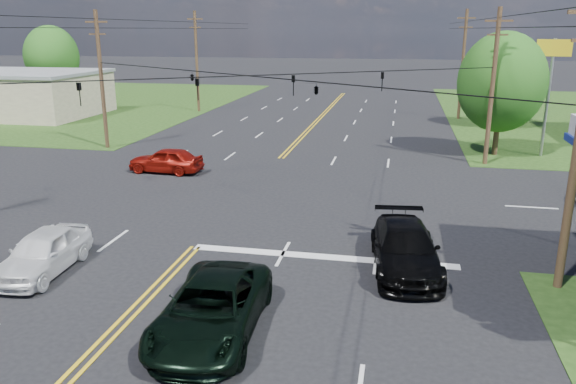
% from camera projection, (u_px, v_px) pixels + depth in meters
% --- Properties ---
extents(ground, '(280.00, 280.00, 0.00)m').
position_uv_depth(ground, '(249.00, 192.00, 29.51)').
color(ground, black).
rests_on(ground, ground).
extents(grass_nw, '(46.00, 48.00, 0.03)m').
position_uv_depth(grass_nw, '(34.00, 102.00, 66.25)').
color(grass_nw, '#1F3D13').
rests_on(grass_nw, ground).
extents(stop_bar, '(10.00, 0.50, 0.02)m').
position_uv_depth(stop_bar, '(322.00, 257.00, 21.03)').
color(stop_bar, silver).
rests_on(stop_bar, ground).
extents(retail_nw, '(16.00, 11.00, 4.00)m').
position_uv_depth(retail_nw, '(13.00, 95.00, 55.33)').
color(retail_nw, tan).
rests_on(retail_nw, ground).
extents(pole_nw, '(1.60, 0.28, 9.50)m').
position_uv_depth(pole_nw, '(101.00, 79.00, 39.07)').
color(pole_nw, '#472B1E').
rests_on(pole_nw, ground).
extents(pole_ne, '(1.60, 0.28, 9.50)m').
position_uv_depth(pole_ne, '(493.00, 86.00, 34.15)').
color(pole_ne, '#472B1E').
rests_on(pole_ne, ground).
extents(pole_left_far, '(1.60, 0.28, 10.00)m').
position_uv_depth(pole_left_far, '(197.00, 60.00, 56.88)').
color(pole_left_far, '#472B1E').
rests_on(pole_left_far, ground).
extents(pole_right_far, '(1.60, 0.28, 10.00)m').
position_uv_depth(pole_right_far, '(463.00, 63.00, 51.97)').
color(pole_right_far, '#472B1E').
rests_on(pole_right_far, ground).
extents(span_wire_signals, '(26.00, 18.00, 1.13)m').
position_uv_depth(span_wire_signals, '(247.00, 76.00, 27.83)').
color(span_wire_signals, black).
rests_on(span_wire_signals, ground).
extents(power_lines, '(26.04, 100.00, 0.64)m').
position_uv_depth(power_lines, '(234.00, 20.00, 25.22)').
color(power_lines, black).
rests_on(power_lines, ground).
extents(tree_right_a, '(5.70, 5.70, 8.18)m').
position_uv_depth(tree_right_a, '(502.00, 82.00, 36.80)').
color(tree_right_a, '#472B1E').
rests_on(tree_right_a, ground).
extents(tree_right_b, '(4.94, 4.94, 7.09)m').
position_uv_depth(tree_right_b, '(509.00, 78.00, 47.80)').
color(tree_right_b, '#472B1E').
rests_on(tree_right_b, ground).
extents(tree_far_l, '(6.08, 6.08, 8.72)m').
position_uv_depth(tree_far_l, '(52.00, 57.00, 64.24)').
color(tree_far_l, '#472B1E').
rests_on(tree_far_l, ground).
extents(pickup_dkgreen, '(2.81, 5.68, 1.55)m').
position_uv_depth(pickup_dkgreen, '(212.00, 309.00, 15.54)').
color(pickup_dkgreen, black).
rests_on(pickup_dkgreen, ground).
extents(suv_black, '(2.81, 5.67, 1.58)m').
position_uv_depth(suv_black, '(405.00, 248.00, 19.77)').
color(suv_black, black).
rests_on(suv_black, ground).
extents(pickup_white, '(2.00, 4.50, 1.51)m').
position_uv_depth(pickup_white, '(43.00, 252.00, 19.52)').
color(pickup_white, white).
rests_on(pickup_white, ground).
extents(sedan_red, '(4.46, 1.98, 1.49)m').
position_uv_depth(sedan_red, '(166.00, 160.00, 33.30)').
color(sedan_red, maroon).
rests_on(sedan_red, ground).
extents(polesign_ne, '(2.12, 0.62, 7.67)m').
position_uv_depth(polesign_ne, '(552.00, 66.00, 36.15)').
color(polesign_ne, '#A5A5AA').
rests_on(polesign_ne, ground).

